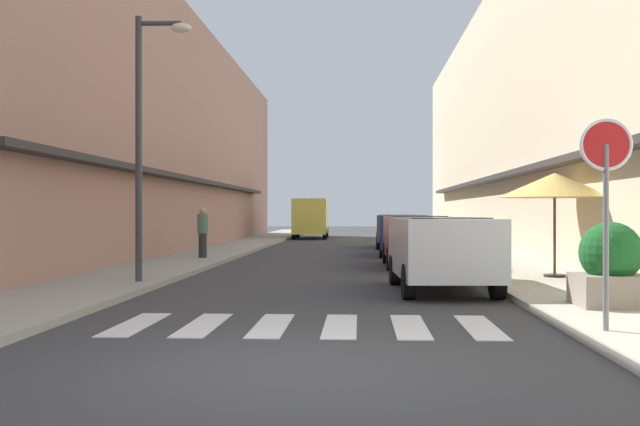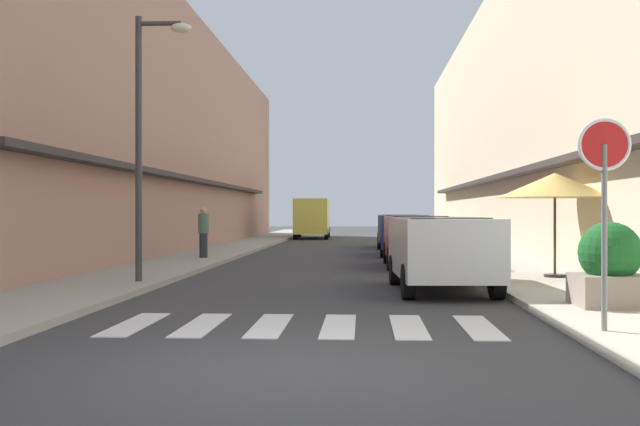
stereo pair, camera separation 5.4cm
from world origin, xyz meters
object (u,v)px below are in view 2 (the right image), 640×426
parked_car_far (406,230)px  parked_car_distant (398,227)px  round_street_sign (604,168)px  delivery_van (312,215)px  pedestrian_walking_near (203,231)px  street_lamp (147,120)px  parked_car_near (441,245)px  planter_corner (610,267)px  cafe_umbrella (555,186)px  parked_car_mid (417,235)px

parked_car_far → parked_car_distant: bearing=90.0°
parked_car_distant → round_street_sign: bearing=-86.6°
delivery_van → pedestrian_walking_near: size_ratio=3.38×
street_lamp → pedestrian_walking_near: bearing=94.0°
parked_car_near → planter_corner: size_ratio=3.24×
parked_car_far → cafe_umbrella: cafe_umbrella is taller
parked_car_distant → planter_corner: parked_car_distant is taller
round_street_sign → parked_car_mid: bearing=96.6°
parked_car_far → delivery_van: size_ratio=0.82×
round_street_sign → pedestrian_walking_near: round_street_sign is taller
parked_car_near → cafe_umbrella: size_ratio=1.67×
delivery_van → parked_car_mid: bearing=-78.9°
parked_car_mid → parked_car_distant: 11.36m
parked_car_distant → street_lamp: 18.55m
parked_car_distant → parked_car_far: bearing=-90.0°
street_lamp → parked_car_mid: bearing=44.6°
delivery_van → pedestrian_walking_near: bearing=-95.7°
round_street_sign → planter_corner: bearing=70.6°
parked_car_near → parked_car_far: 12.25m
parked_car_near → pedestrian_walking_near: (-6.63, 8.80, 0.04)m
parked_car_mid → street_lamp: size_ratio=0.78×
parked_car_mid → pedestrian_walking_near: size_ratio=2.71×
parked_car_distant → round_street_sign: size_ratio=1.63×
planter_corner → parked_car_near: bearing=126.3°
planter_corner → parked_car_mid: bearing=103.1°
parked_car_near → parked_car_far: same height
delivery_van → cafe_umbrella: 28.51m
pedestrian_walking_near → street_lamp: bearing=78.4°
parked_car_far → parked_car_distant: (-0.00, 5.70, -0.00)m
parked_car_near → parked_car_far: size_ratio=0.95×
parked_car_near → cafe_umbrella: 3.70m
parked_car_far → parked_car_mid: bearing=-90.0°
parked_car_mid → street_lamp: 8.90m
parked_car_far → planter_corner: size_ratio=3.42×
round_street_sign → cafe_umbrella: round_street_sign is taller
planter_corner → cafe_umbrella: bearing=84.7°
parked_car_near → street_lamp: bearing=174.2°
parked_car_mid → parked_car_distant: size_ratio=1.03×
parked_car_far → cafe_umbrella: (2.75, -10.11, 1.24)m
delivery_van → round_street_sign: bearing=-80.4°
parked_car_near → parked_car_distant: 17.96m
parked_car_far → pedestrian_walking_near: size_ratio=2.77×
parked_car_mid → delivery_van: bearing=101.1°
parked_car_near → pedestrian_walking_near: bearing=127.0°
parked_car_far → street_lamp: street_lamp is taller
delivery_van → cafe_umbrella: bearing=-75.2°
parked_car_distant → pedestrian_walking_near: 11.31m
parked_car_near → parked_car_mid: 6.60m
pedestrian_walking_near → round_street_sign: bearing=103.7°
parked_car_distant → planter_corner: (2.26, -21.04, -0.20)m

